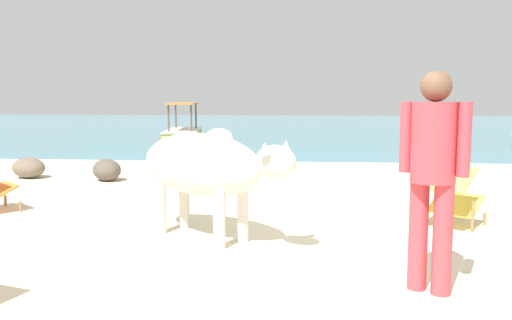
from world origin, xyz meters
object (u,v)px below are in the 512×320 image
(cow, at_px, (204,166))
(person_standing, at_px, (433,165))
(boat_yellow, at_px, (183,131))
(deck_chair_far, at_px, (451,193))

(cow, bearing_deg, person_standing, 1.89)
(cow, xyz_separation_m, boat_yellow, (-3.22, 13.49, -0.50))
(deck_chair_far, height_order, boat_yellow, boat_yellow)
(deck_chair_far, bearing_deg, boat_yellow, 60.53)
(person_standing, distance_m, boat_yellow, 15.70)
(cow, xyz_separation_m, person_standing, (1.92, -1.33, 0.20))
(boat_yellow, bearing_deg, person_standing, 12.18)
(cow, bearing_deg, deck_chair_far, 50.79)
(deck_chair_far, bearing_deg, person_standing, -163.73)
(cow, relative_size, boat_yellow, 0.49)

